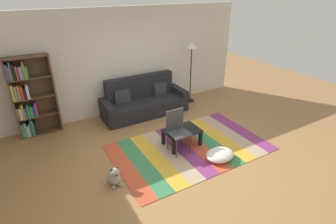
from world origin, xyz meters
name	(u,v)px	position (x,y,z in m)	size (l,w,h in m)	color
ground_plane	(179,151)	(0.00, 0.00, 0.00)	(14.00, 14.00, 0.00)	#9E7042
back_wall	(128,61)	(0.00, 2.55, 1.35)	(6.80, 0.10, 2.70)	silver
rug	(190,147)	(0.28, 0.00, 0.01)	(3.25, 2.02, 0.01)	#C64C2D
couch	(144,102)	(0.17, 2.02, 0.34)	(2.26, 0.80, 1.00)	black
bookshelf	(29,99)	(-2.48, 2.30, 0.89)	(0.90, 0.28, 1.83)	brown
coffee_table	(182,132)	(0.19, 0.18, 0.31)	(0.75, 0.52, 0.36)	black
pouf	(220,155)	(0.56, -0.64, 0.11)	(0.60, 0.47, 0.19)	white
dog	(114,176)	(-1.51, -0.27, 0.16)	(0.22, 0.35, 0.40)	#9E998E
standing_lamp	(192,53)	(1.71, 2.09, 1.45)	(0.32, 0.32, 1.73)	black
tv_remote	(178,129)	(0.12, 0.24, 0.38)	(0.04, 0.15, 0.02)	black
folding_chair	(177,127)	(0.00, 0.09, 0.53)	(0.40, 0.40, 0.90)	#38383D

